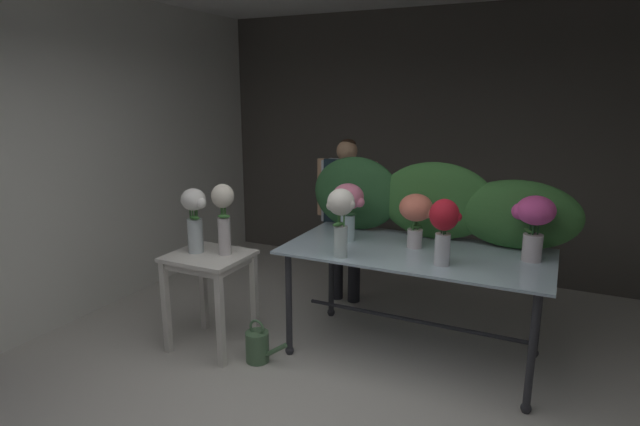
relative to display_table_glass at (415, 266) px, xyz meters
name	(u,v)px	position (x,y,z in m)	size (l,w,h in m)	color
ground_plane	(376,329)	(-0.40, 0.30, -0.75)	(8.06, 8.06, 0.00)	beige
wall_back	(434,144)	(-0.40, 2.13, 0.72)	(5.22, 0.12, 2.93)	#4C4742
wall_left	(139,149)	(-3.02, 0.30, 0.72)	(0.12, 3.79, 2.93)	silver
display_table_glass	(415,266)	(0.00, 0.00, 0.00)	(1.96, 1.00, 0.87)	#AAC2D1
side_table_white	(209,269)	(-1.51, -0.56, -0.08)	(0.60, 0.54, 0.79)	silver
florist	(346,203)	(-0.91, 0.80, 0.24)	(0.61, 0.24, 1.60)	#232328
foliage_backdrop	(441,204)	(0.09, 0.38, 0.42)	(2.15, 0.30, 0.63)	#28562D
vase_fuchsia_stock	(534,220)	(0.79, 0.12, 0.42)	(0.29, 0.26, 0.47)	silver
vase_coral_roses	(416,213)	(-0.03, 0.07, 0.40)	(0.26, 0.25, 0.42)	silver
vase_ivory_lilies	(341,214)	(-0.45, -0.39, 0.44)	(0.22, 0.20, 0.50)	silver
vase_crimson_freesia	(444,225)	(0.25, -0.25, 0.41)	(0.22, 0.20, 0.46)	silver
vase_rosy_anemones	(348,204)	(-0.57, 0.02, 0.42)	(0.27, 0.25, 0.46)	silver
vase_white_roses_tall	(195,217)	(-1.63, -0.56, 0.34)	(0.22, 0.19, 0.51)	silver
vase_cream_lisianthus_tall	(223,213)	(-1.39, -0.50, 0.37)	(0.18, 0.17, 0.56)	silver
watering_can	(258,346)	(-1.04, -0.60, -0.62)	(0.35, 0.18, 0.34)	#4C704C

